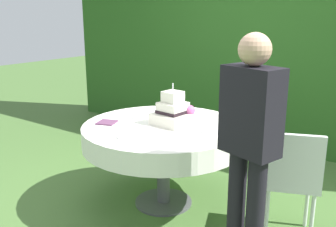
# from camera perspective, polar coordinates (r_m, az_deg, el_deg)

# --- Properties ---
(ground_plane) EXTENTS (20.00, 20.00, 0.00)m
(ground_plane) POSITION_cam_1_polar(r_m,az_deg,el_deg) (3.61, -0.68, -13.27)
(ground_plane) COLOR #476B33
(foliage_hedge) EXTENTS (6.17, 0.46, 2.80)m
(foliage_hedge) POSITION_cam_1_polar(r_m,az_deg,el_deg) (5.13, 14.04, 11.03)
(foliage_hedge) COLOR #28561E
(foliage_hedge) RESTS_ON ground_plane
(cake_table) EXTENTS (1.42, 1.42, 0.76)m
(cake_table) POSITION_cam_1_polar(r_m,az_deg,el_deg) (3.35, -0.71, -3.30)
(cake_table) COLOR #4C4C51
(cake_table) RESTS_ON ground_plane
(wedding_cake) EXTENTS (0.34, 0.34, 0.37)m
(wedding_cake) POSITION_cam_1_polar(r_m,az_deg,el_deg) (3.32, 0.84, 0.16)
(wedding_cake) COLOR silver
(wedding_cake) RESTS_ON cake_table
(serving_plate_near) EXTENTS (0.11, 0.11, 0.01)m
(serving_plate_near) POSITION_cam_1_polar(r_m,az_deg,el_deg) (3.14, 5.80, -2.69)
(serving_plate_near) COLOR white
(serving_plate_near) RESTS_ON cake_table
(serving_plate_far) EXTENTS (0.13, 0.13, 0.01)m
(serving_plate_far) POSITION_cam_1_polar(r_m,az_deg,el_deg) (3.00, -6.48, -3.54)
(serving_plate_far) COLOR white
(serving_plate_far) RESTS_ON cake_table
(serving_plate_left) EXTENTS (0.11, 0.11, 0.01)m
(serving_plate_left) POSITION_cam_1_polar(r_m,az_deg,el_deg) (3.53, -4.53, -0.65)
(serving_plate_left) COLOR white
(serving_plate_left) RESTS_ON cake_table
(napkin_stack) EXTENTS (0.20, 0.20, 0.01)m
(napkin_stack) POSITION_cam_1_polar(r_m,az_deg,el_deg) (3.42, -9.19, -1.33)
(napkin_stack) COLOR #603856
(napkin_stack) RESTS_ON cake_table
(garden_chair) EXTENTS (0.52, 0.52, 0.89)m
(garden_chair) POSITION_cam_1_polar(r_m,az_deg,el_deg) (2.99, 18.14, -8.84)
(garden_chair) COLOR white
(garden_chair) RESTS_ON ground_plane
(standing_person) EXTENTS (0.40, 0.30, 1.60)m
(standing_person) POSITION_cam_1_polar(r_m,az_deg,el_deg) (2.42, 12.18, -4.14)
(standing_person) COLOR black
(standing_person) RESTS_ON ground_plane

